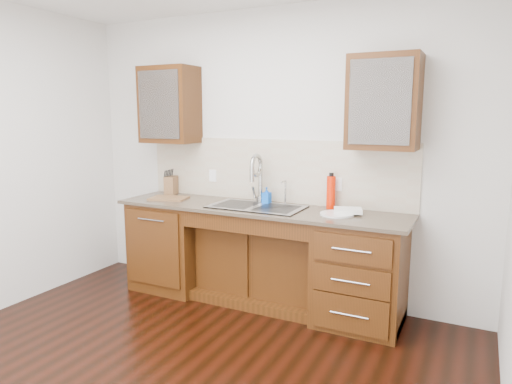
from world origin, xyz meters
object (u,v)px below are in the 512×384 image
at_px(soap_bottle, 267,196).
at_px(cutting_board, 169,198).
at_px(knife_block, 171,185).
at_px(plate, 337,214).
at_px(water_bottle, 331,192).

xyz_separation_m(soap_bottle, cutting_board, (-0.97, -0.20, -0.07)).
bearing_deg(knife_block, plate, -22.35).
height_order(soap_bottle, plate, soap_bottle).
relative_size(plate, knife_block, 1.51).
height_order(soap_bottle, water_bottle, water_bottle).
bearing_deg(plate, water_bottle, 118.37).
distance_m(water_bottle, knife_block, 1.72).
distance_m(plate, cutting_board, 1.70).
distance_m(soap_bottle, cutting_board, 0.99).
bearing_deg(soap_bottle, plate, -11.29).
bearing_deg(cutting_board, knife_block, 121.44).
xyz_separation_m(water_bottle, plate, (0.13, -0.23, -0.14)).
relative_size(soap_bottle, knife_block, 0.84).
xyz_separation_m(knife_block, cutting_board, (0.15, -0.25, -0.09)).
bearing_deg(water_bottle, plate, -61.63).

